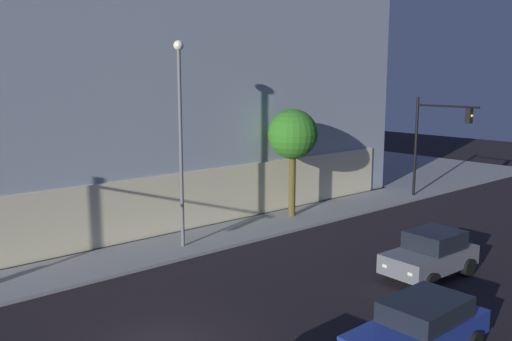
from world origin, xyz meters
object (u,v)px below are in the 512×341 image
car_grey (431,254)px  modern_building (97,66)px  street_lamp_sidewalk (180,122)px  traffic_light_far_corner (434,132)px  sidewalk_tree (293,135)px  car_blue (420,327)px

car_grey → modern_building: bearing=93.8°
modern_building → street_lamp_sidewalk: (-3.78, -16.45, -2.80)m
traffic_light_far_corner → sidewalk_tree: 10.14m
sidewalk_tree → car_grey: sidewalk_tree is taller
street_lamp_sidewalk → car_blue: size_ratio=1.96×
modern_building → car_grey: modern_building is taller
car_blue → car_grey: car_grey is taller
street_lamp_sidewalk → traffic_light_far_corner: bearing=-6.2°
traffic_light_far_corner → street_lamp_sidewalk: bearing=173.8°
street_lamp_sidewalk → car_grey: size_ratio=2.21×
car_grey → car_blue: bearing=-151.0°
traffic_light_far_corner → street_lamp_sidewalk: street_lamp_sidewalk is taller
sidewalk_tree → car_grey: bearing=-102.4°
modern_building → car_blue: modern_building is taller
street_lamp_sidewalk → car_blue: 13.38m
street_lamp_sidewalk → car_grey: 11.79m
street_lamp_sidewalk → sidewalk_tree: street_lamp_sidewalk is taller
traffic_light_far_corner → sidewalk_tree: (-9.78, 2.65, 0.26)m
traffic_light_far_corner → car_grey: (-11.98, -7.33, -3.48)m
modern_building → sidewalk_tree: modern_building is taller
street_lamp_sidewalk → sidewalk_tree: bearing=5.7°
sidewalk_tree → car_grey: size_ratio=1.43×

